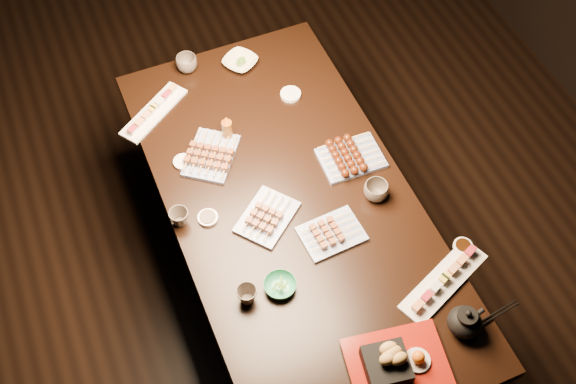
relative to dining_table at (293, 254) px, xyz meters
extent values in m
plane|color=black|center=(-0.08, 0.20, -0.38)|extent=(5.00, 5.00, 0.00)
cube|color=black|center=(0.00, 0.00, 0.00)|extent=(1.27, 1.95, 0.75)
imported|color=#2F8F63|center=(-0.18, -0.31, 0.39)|extent=(0.16, 0.16, 0.04)
imported|color=beige|center=(0.07, 0.76, 0.39)|extent=(0.19, 0.19, 0.03)
imported|color=#53483F|center=(-0.30, -0.30, 0.41)|extent=(0.10, 0.10, 0.07)
imported|color=#53483F|center=(0.30, -0.08, 0.41)|extent=(0.13, 0.13, 0.07)
imported|color=#53483F|center=(-0.42, 0.09, 0.41)|extent=(0.09, 0.09, 0.07)
imported|color=#53483F|center=(-0.15, 0.83, 0.41)|extent=(0.10, 0.10, 0.07)
cylinder|color=brown|center=(-0.11, 0.40, 0.44)|extent=(0.05, 0.05, 0.13)
cylinder|color=white|center=(-0.32, 0.07, 0.38)|extent=(0.09, 0.09, 0.01)
cylinder|color=white|center=(0.21, 0.51, 0.38)|extent=(0.09, 0.09, 0.02)
cylinder|color=white|center=(0.50, -0.41, 0.38)|extent=(0.09, 0.09, 0.01)
cylinder|color=white|center=(-0.32, 0.35, 0.38)|extent=(0.08, 0.08, 0.01)
camera|label=1|loc=(-0.60, -1.38, 2.66)|focal=45.00mm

